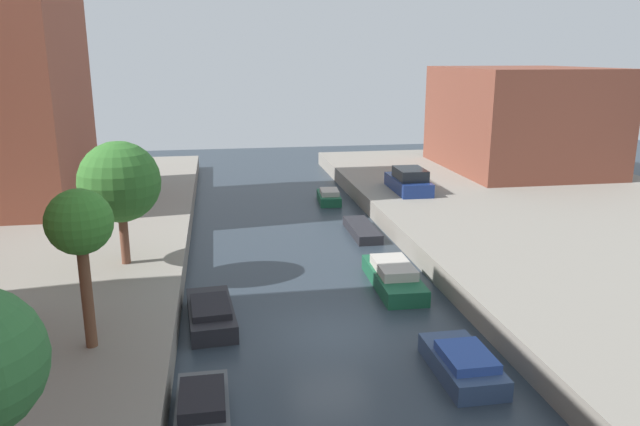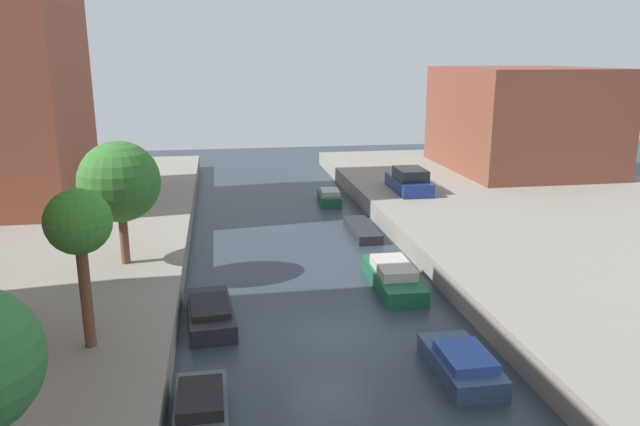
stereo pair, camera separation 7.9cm
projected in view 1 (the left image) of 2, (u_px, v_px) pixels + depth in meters
name	position (u px, v px, depth m)	size (l,w,h in m)	color
ground_plane	(331.00, 335.00, 20.17)	(84.00, 84.00, 0.00)	#28333D
low_block_right	(520.00, 119.00, 43.22)	(10.00, 12.08, 7.18)	brown
street_tree_2	(80.00, 226.00, 16.36)	(1.81, 1.81, 4.59)	brown
street_tree_3	(120.00, 182.00, 23.28)	(3.14, 3.14, 4.89)	brown
parked_car	(409.00, 181.00, 36.62)	(1.96, 4.45, 1.44)	navy
moored_boat_left_2	(203.00, 412.00, 15.06)	(1.34, 3.16, 1.01)	#4C5156
moored_boat_left_3	(211.00, 313.00, 20.94)	(1.79, 3.86, 0.84)	#232328
moored_boat_right_2	(463.00, 364.00, 17.55)	(1.57, 3.29, 0.87)	#33476B
moored_boat_right_3	(393.00, 277.00, 24.27)	(1.72, 4.60, 1.00)	#195638
moored_boat_right_4	(362.00, 230.00, 31.38)	(1.25, 4.06, 0.48)	#232328
moored_boat_right_5	(329.00, 197.00, 38.09)	(1.52, 3.11, 0.86)	#195638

